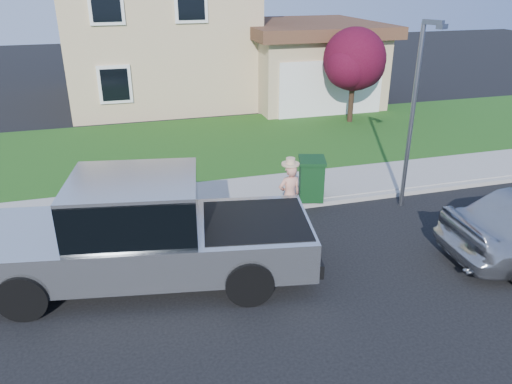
# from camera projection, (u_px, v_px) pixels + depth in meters

# --- Properties ---
(ground) EXTENTS (80.00, 80.00, 0.00)m
(ground) POSITION_uv_depth(u_px,v_px,m) (250.00, 279.00, 10.05)
(ground) COLOR black
(ground) RESTS_ON ground
(curb) EXTENTS (40.00, 0.20, 0.12)m
(curb) POSITION_uv_depth(u_px,v_px,m) (258.00, 211.00, 12.83)
(curb) COLOR gray
(curb) RESTS_ON ground
(sidewalk) EXTENTS (40.00, 2.00, 0.15)m
(sidewalk) POSITION_uv_depth(u_px,v_px,m) (247.00, 193.00, 13.79)
(sidewalk) COLOR gray
(sidewalk) RESTS_ON ground
(lawn) EXTENTS (40.00, 7.00, 0.10)m
(lawn) POSITION_uv_depth(u_px,v_px,m) (215.00, 145.00, 17.77)
(lawn) COLOR #174714
(lawn) RESTS_ON ground
(house) EXTENTS (14.00, 11.30, 6.85)m
(house) POSITION_uv_depth(u_px,v_px,m) (186.00, 31.00, 23.53)
(house) COLOR tan
(house) RESTS_ON ground
(pickup_truck) EXTENTS (6.89, 3.29, 2.17)m
(pickup_truck) POSITION_uv_depth(u_px,v_px,m) (145.00, 234.00, 9.71)
(pickup_truck) COLOR black
(pickup_truck) RESTS_ON ground
(woman) EXTENTS (0.62, 0.44, 1.74)m
(woman) POSITION_uv_depth(u_px,v_px,m) (290.00, 194.00, 11.91)
(woman) COLOR tan
(woman) RESTS_ON ground
(ornamental_tree) EXTENTS (2.70, 2.44, 3.71)m
(ornamental_tree) POSITION_uv_depth(u_px,v_px,m) (355.00, 62.00, 19.48)
(ornamental_tree) COLOR black
(ornamental_tree) RESTS_ON lawn
(trash_bin) EXTENTS (0.87, 0.94, 1.11)m
(trash_bin) POSITION_uv_depth(u_px,v_px,m) (311.00, 178.00, 13.12)
(trash_bin) COLOR black
(trash_bin) RESTS_ON sidewalk
(street_lamp) EXTENTS (0.39, 0.60, 4.70)m
(street_lamp) POSITION_uv_depth(u_px,v_px,m) (415.00, 106.00, 12.18)
(street_lamp) COLOR slate
(street_lamp) RESTS_ON ground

